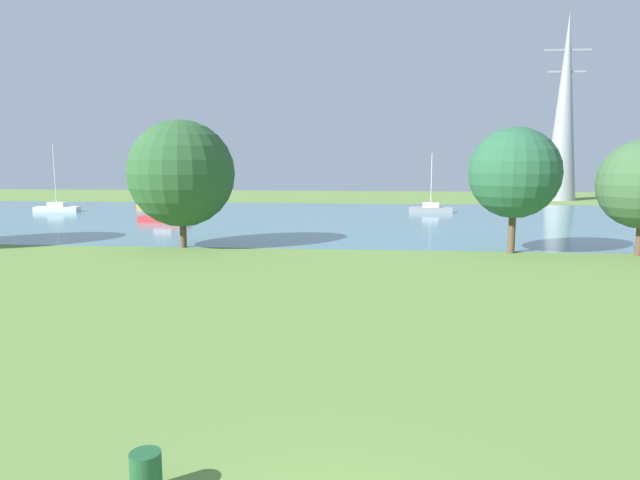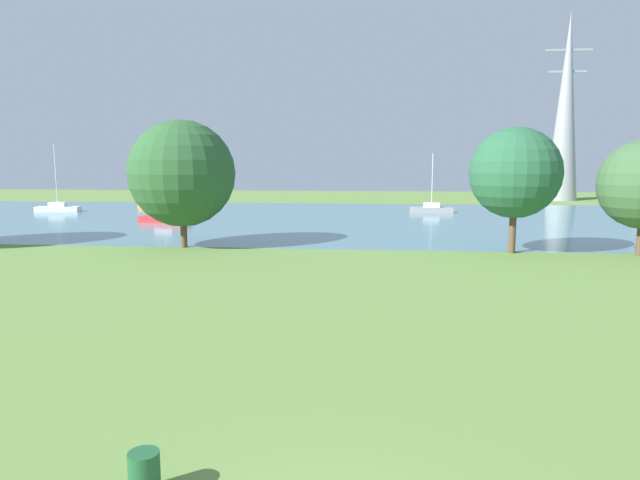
% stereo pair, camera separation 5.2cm
% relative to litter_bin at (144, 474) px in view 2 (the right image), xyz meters
% --- Properties ---
extents(ground_plane, '(160.00, 160.00, 0.00)m').
position_rel_litter_bin_xyz_m(ground_plane, '(3.43, 20.34, -0.40)').
color(ground_plane, olive).
extents(litter_bin, '(0.56, 0.56, 0.80)m').
position_rel_litter_bin_xyz_m(litter_bin, '(0.00, 0.00, 0.00)').
color(litter_bin, '#1E512D').
rests_on(litter_bin, ground).
extents(water_surface, '(140.00, 40.00, 0.02)m').
position_rel_litter_bin_xyz_m(water_surface, '(3.43, 48.34, -0.39)').
color(water_surface, slate).
rests_on(water_surface, ground).
extents(sailboat_orange, '(5.02, 2.64, 6.74)m').
position_rel_litter_bin_xyz_m(sailboat_orange, '(-22.68, 59.31, 0.06)').
color(sailboat_orange, orange).
rests_on(sailboat_orange, water_surface).
extents(sailboat_gray, '(4.93, 2.01, 6.61)m').
position_rel_litter_bin_xyz_m(sailboat_gray, '(10.47, 56.01, 0.06)').
color(sailboat_gray, gray).
rests_on(sailboat_gray, water_surface).
extents(sailboat_white, '(4.97, 2.21, 7.62)m').
position_rel_litter_bin_xyz_m(sailboat_white, '(-31.93, 52.88, 0.07)').
color(sailboat_white, white).
rests_on(sailboat_white, water_surface).
extents(sailboat_red, '(4.91, 1.91, 5.61)m').
position_rel_litter_bin_xyz_m(sailboat_red, '(-15.71, 43.23, 0.05)').
color(sailboat_red, red).
rests_on(sailboat_red, water_surface).
extents(tree_west_far, '(7.12, 7.12, 8.56)m').
position_rel_litter_bin_xyz_m(tree_west_far, '(-8.84, 28.34, 4.59)').
color(tree_west_far, brown).
rests_on(tree_west_far, ground).
extents(tree_mid_shore, '(5.72, 5.72, 7.96)m').
position_rel_litter_bin_xyz_m(tree_mid_shore, '(12.80, 27.99, 4.69)').
color(tree_mid_shore, brown).
rests_on(tree_mid_shore, ground).
extents(electricity_pylon, '(6.40, 4.40, 26.79)m').
position_rel_litter_bin_xyz_m(electricity_pylon, '(31.46, 78.36, 13.01)').
color(electricity_pylon, gray).
rests_on(electricity_pylon, ground).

